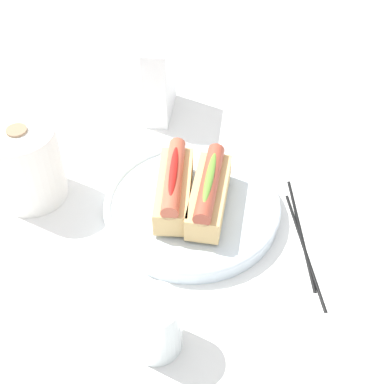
{
  "coord_description": "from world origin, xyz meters",
  "views": [
    {
      "loc": [
        -0.56,
        -0.22,
        0.65
      ],
      "look_at": [
        -0.0,
        -0.02,
        0.05
      ],
      "focal_mm": 52.16,
      "sensor_mm": 36.0,
      "label": 1
    }
  ],
  "objects_px": {
    "water_glass": "(155,326)",
    "hotdog_front": "(210,190)",
    "paper_towel_roll": "(26,164)",
    "napkin_box": "(159,78)",
    "chopstick_far": "(305,248)",
    "hotdog_back": "(174,186)",
    "chopstick_near": "(301,232)",
    "serving_bowl": "(192,207)"
  },
  "relations": [
    {
      "from": "paper_towel_roll",
      "to": "chopstick_near",
      "type": "height_order",
      "value": "paper_towel_roll"
    },
    {
      "from": "water_glass",
      "to": "napkin_box",
      "type": "height_order",
      "value": "napkin_box"
    },
    {
      "from": "hotdog_back",
      "to": "paper_towel_roll",
      "type": "height_order",
      "value": "paper_towel_roll"
    },
    {
      "from": "chopstick_far",
      "to": "napkin_box",
      "type": "bearing_deg",
      "value": 27.02
    },
    {
      "from": "paper_towel_roll",
      "to": "chopstick_near",
      "type": "relative_size",
      "value": 0.61
    },
    {
      "from": "water_glass",
      "to": "chopstick_near",
      "type": "bearing_deg",
      "value": -29.0
    },
    {
      "from": "hotdog_back",
      "to": "napkin_box",
      "type": "xyz_separation_m",
      "value": [
        0.24,
        0.12,
        0.02
      ]
    },
    {
      "from": "paper_towel_roll",
      "to": "napkin_box",
      "type": "height_order",
      "value": "napkin_box"
    },
    {
      "from": "hotdog_front",
      "to": "paper_towel_roll",
      "type": "bearing_deg",
      "value": 99.65
    },
    {
      "from": "napkin_box",
      "to": "chopstick_far",
      "type": "distance_m",
      "value": 0.41
    },
    {
      "from": "water_glass",
      "to": "hotdog_front",
      "type": "bearing_deg",
      "value": 1.31
    },
    {
      "from": "serving_bowl",
      "to": "chopstick_near",
      "type": "distance_m",
      "value": 0.17
    },
    {
      "from": "serving_bowl",
      "to": "paper_towel_roll",
      "type": "distance_m",
      "value": 0.27
    },
    {
      "from": "hotdog_back",
      "to": "water_glass",
      "type": "distance_m",
      "value": 0.23
    },
    {
      "from": "napkin_box",
      "to": "chopstick_far",
      "type": "relative_size",
      "value": 0.68
    },
    {
      "from": "paper_towel_roll",
      "to": "hotdog_back",
      "type": "bearing_deg",
      "value": -80.58
    },
    {
      "from": "hotdog_back",
      "to": "paper_towel_roll",
      "type": "distance_m",
      "value": 0.23
    },
    {
      "from": "napkin_box",
      "to": "hotdog_front",
      "type": "bearing_deg",
      "value": -155.31
    },
    {
      "from": "water_glass",
      "to": "paper_towel_roll",
      "type": "xyz_separation_m",
      "value": [
        0.18,
        0.29,
        0.03
      ]
    },
    {
      "from": "paper_towel_roll",
      "to": "water_glass",
      "type": "bearing_deg",
      "value": -122.34
    },
    {
      "from": "serving_bowl",
      "to": "chopstick_far",
      "type": "relative_size",
      "value": 1.25
    },
    {
      "from": "serving_bowl",
      "to": "hotdog_back",
      "type": "height_order",
      "value": "hotdog_back"
    },
    {
      "from": "hotdog_front",
      "to": "paper_towel_roll",
      "type": "height_order",
      "value": "paper_towel_roll"
    },
    {
      "from": "paper_towel_roll",
      "to": "hotdog_front",
      "type": "bearing_deg",
      "value": -80.35
    },
    {
      "from": "water_glass",
      "to": "napkin_box",
      "type": "relative_size",
      "value": 0.6
    },
    {
      "from": "chopstick_far",
      "to": "serving_bowl",
      "type": "bearing_deg",
      "value": 60.26
    },
    {
      "from": "water_glass",
      "to": "napkin_box",
      "type": "xyz_separation_m",
      "value": [
        0.46,
        0.18,
        0.04
      ]
    },
    {
      "from": "napkin_box",
      "to": "chopstick_far",
      "type": "xyz_separation_m",
      "value": [
        -0.24,
        -0.33,
        -0.07
      ]
    },
    {
      "from": "hotdog_back",
      "to": "serving_bowl",
      "type": "bearing_deg",
      "value": -79.36
    },
    {
      "from": "hotdog_front",
      "to": "chopstick_far",
      "type": "height_order",
      "value": "hotdog_front"
    },
    {
      "from": "hotdog_front",
      "to": "chopstick_far",
      "type": "bearing_deg",
      "value": -95.59
    },
    {
      "from": "hotdog_front",
      "to": "water_glass",
      "type": "height_order",
      "value": "hotdog_front"
    },
    {
      "from": "hotdog_back",
      "to": "chopstick_near",
      "type": "distance_m",
      "value": 0.21
    },
    {
      "from": "hotdog_front",
      "to": "serving_bowl",
      "type": "bearing_deg",
      "value": 100.64
    },
    {
      "from": "hotdog_back",
      "to": "chopstick_near",
      "type": "xyz_separation_m",
      "value": [
        0.03,
        -0.2,
        -0.06
      ]
    },
    {
      "from": "hotdog_front",
      "to": "paper_towel_roll",
      "type": "distance_m",
      "value": 0.29
    },
    {
      "from": "water_glass",
      "to": "chopstick_far",
      "type": "bearing_deg",
      "value": -34.46
    },
    {
      "from": "chopstick_far",
      "to": "paper_towel_roll",
      "type": "bearing_deg",
      "value": 67.76
    },
    {
      "from": "hotdog_front",
      "to": "napkin_box",
      "type": "distance_m",
      "value": 0.29
    },
    {
      "from": "serving_bowl",
      "to": "hotdog_front",
      "type": "bearing_deg",
      "value": -79.36
    },
    {
      "from": "paper_towel_roll",
      "to": "serving_bowl",
      "type": "bearing_deg",
      "value": -80.45
    },
    {
      "from": "hotdog_front",
      "to": "paper_towel_roll",
      "type": "xyz_separation_m",
      "value": [
        -0.05,
        0.28,
        0.01
      ]
    }
  ]
}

